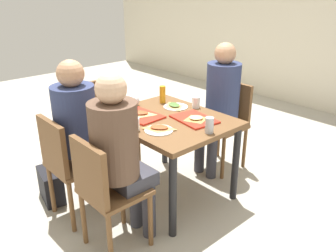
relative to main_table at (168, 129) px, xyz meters
The scene contains 23 objects.
ground_plane 0.64m from the main_table, ahead, with size 10.00×10.00×0.02m, color #B2AD9E.
main_table is the anchor object (origin of this frame).
chair_near_left 0.86m from the main_table, 107.63° to the right, with size 0.40×0.40×0.86m.
chair_near_right 0.86m from the main_table, 72.37° to the right, with size 0.40×0.40×0.86m.
chair_far_side 0.82m from the main_table, 90.00° to the left, with size 0.40×0.40×0.86m.
chair_left_end 0.91m from the main_table, behind, with size 0.40×0.40×0.86m.
person_in_red 0.73m from the main_table, 111.02° to the right, with size 0.32×0.42×1.27m.
person_in_brown_jacket 0.73m from the main_table, 68.98° to the right, with size 0.32×0.42×1.27m.
person_far_side 0.68m from the main_table, 90.00° to the left, with size 0.32×0.42×1.27m.
tray_red_near 0.26m from the main_table, 140.35° to the right, with size 0.36×0.26×0.02m, color red.
tray_red_far 0.25m from the main_table, 35.39° to the left, with size 0.36×0.26×0.02m, color red.
paper_plate_center 0.30m from the main_table, 123.35° to the left, with size 0.22×0.22×0.01m, color white.
paper_plate_near_edge 0.30m from the main_table, 56.65° to the right, with size 0.22×0.22×0.01m, color white.
pizza_slice_a 0.28m from the main_table, 143.08° to the right, with size 0.27×0.26×0.02m.
pizza_slice_b 0.27m from the main_table, 30.88° to the left, with size 0.20×0.21×0.02m.
pizza_slice_c 0.30m from the main_table, 126.22° to the left, with size 0.23×0.19×0.02m.
pizza_slice_d 0.29m from the main_table, 57.17° to the right, with size 0.24×0.23×0.02m.
plastic_cup_a 0.39m from the main_table, 94.06° to the left, with size 0.07×0.07×0.10m, color white.
plastic_cup_b 0.39m from the main_table, 85.94° to the right, with size 0.07×0.07×0.10m, color white.
soda_can 0.47m from the main_table, ahead, with size 0.07×0.07×0.12m, color #B7BCC6.
condiment_bottle 0.45m from the main_table, 144.96° to the left, with size 0.06×0.06×0.16m, color orange.
foil_bundle 0.46m from the main_table, behind, with size 0.10×0.10×0.10m, color silver.
handbag 1.13m from the main_table, 126.31° to the right, with size 0.32×0.16×0.28m, color black.
Camera 1 is at (2.02, -1.84, 1.78)m, focal length 37.52 mm.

